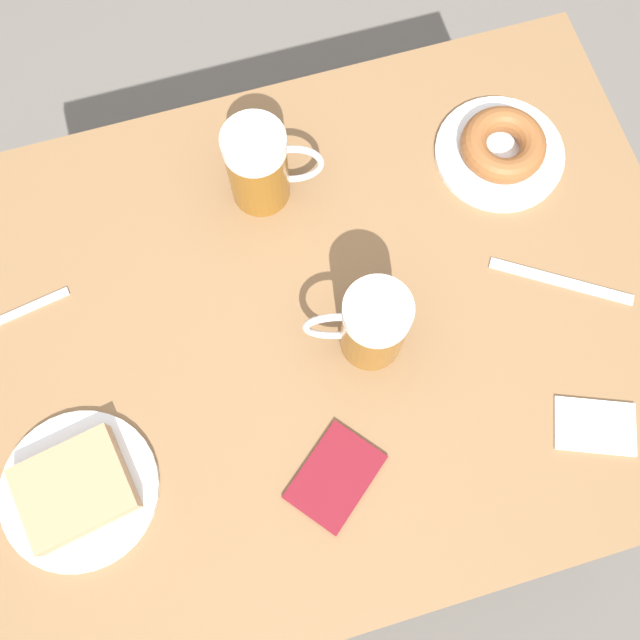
{
  "coord_description": "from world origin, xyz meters",
  "views": [
    {
      "loc": [
        -0.29,
        0.09,
        1.7
      ],
      "look_at": [
        0.0,
        0.0,
        0.73
      ],
      "focal_mm": 40.0,
      "sensor_mm": 36.0,
      "label": 1
    }
  ],
  "objects_px": {
    "napkin_folded": "(595,426)",
    "knife": "(561,281)",
    "beer_mug_left": "(372,326)",
    "plate_with_cake": "(77,489)",
    "fork": "(12,315)",
    "plate_with_donut": "(502,148)",
    "beer_mug_center": "(260,166)",
    "passport_near_edge": "(335,477)"
  },
  "relations": [
    {
      "from": "beer_mug_left",
      "to": "knife",
      "type": "bearing_deg",
      "value": -88.71
    },
    {
      "from": "plate_with_donut",
      "to": "passport_near_edge",
      "type": "relative_size",
      "value": 1.31
    },
    {
      "from": "plate_with_donut",
      "to": "beer_mug_left",
      "type": "xyz_separation_m",
      "value": [
        -0.23,
        0.29,
        0.05
      ]
    },
    {
      "from": "beer_mug_left",
      "to": "napkin_folded",
      "type": "relative_size",
      "value": 1.15
    },
    {
      "from": "beer_mug_center",
      "to": "passport_near_edge",
      "type": "bearing_deg",
      "value": 177.66
    },
    {
      "from": "plate_with_cake",
      "to": "napkin_folded",
      "type": "xyz_separation_m",
      "value": [
        -0.11,
        -0.7,
        -0.01
      ]
    },
    {
      "from": "passport_near_edge",
      "to": "beer_mug_left",
      "type": "bearing_deg",
      "value": -30.44
    },
    {
      "from": "napkin_folded",
      "to": "knife",
      "type": "height_order",
      "value": "napkin_folded"
    },
    {
      "from": "fork",
      "to": "knife",
      "type": "height_order",
      "value": "same"
    },
    {
      "from": "beer_mug_left",
      "to": "knife",
      "type": "xyz_separation_m",
      "value": [
        0.01,
        -0.3,
        -0.07
      ]
    },
    {
      "from": "beer_mug_center",
      "to": "knife",
      "type": "relative_size",
      "value": 0.8
    },
    {
      "from": "beer_mug_center",
      "to": "napkin_folded",
      "type": "height_order",
      "value": "beer_mug_center"
    },
    {
      "from": "plate_with_donut",
      "to": "beer_mug_center",
      "type": "xyz_separation_m",
      "value": [
        0.04,
        0.37,
        0.05
      ]
    },
    {
      "from": "napkin_folded",
      "to": "passport_near_edge",
      "type": "distance_m",
      "value": 0.37
    },
    {
      "from": "plate_with_donut",
      "to": "knife",
      "type": "xyz_separation_m",
      "value": [
        -0.22,
        -0.01,
        -0.02
      ]
    },
    {
      "from": "beer_mug_center",
      "to": "fork",
      "type": "xyz_separation_m",
      "value": [
        -0.09,
        0.4,
        -0.07
      ]
    },
    {
      "from": "fork",
      "to": "plate_with_donut",
      "type": "bearing_deg",
      "value": -86.29
    },
    {
      "from": "plate_with_donut",
      "to": "beer_mug_center",
      "type": "height_order",
      "value": "beer_mug_center"
    },
    {
      "from": "napkin_folded",
      "to": "knife",
      "type": "xyz_separation_m",
      "value": [
        0.21,
        -0.04,
        -0.0
      ]
    },
    {
      "from": "napkin_folded",
      "to": "knife",
      "type": "bearing_deg",
      "value": -9.59
    },
    {
      "from": "fork",
      "to": "passport_near_edge",
      "type": "bearing_deg",
      "value": -132.49
    },
    {
      "from": "beer_mug_center",
      "to": "plate_with_cake",
      "type": "bearing_deg",
      "value": 135.97
    },
    {
      "from": "plate_with_cake",
      "to": "beer_mug_center",
      "type": "bearing_deg",
      "value": -44.03
    },
    {
      "from": "fork",
      "to": "knife",
      "type": "xyz_separation_m",
      "value": [
        -0.17,
        -0.78,
        -0.0
      ]
    },
    {
      "from": "plate_with_cake",
      "to": "beer_mug_left",
      "type": "bearing_deg",
      "value": -78.18
    },
    {
      "from": "napkin_folded",
      "to": "passport_near_edge",
      "type": "relative_size",
      "value": 0.85
    },
    {
      "from": "fork",
      "to": "passport_near_edge",
      "type": "relative_size",
      "value": 1.12
    },
    {
      "from": "beer_mug_center",
      "to": "fork",
      "type": "height_order",
      "value": "beer_mug_center"
    },
    {
      "from": "beer_mug_left",
      "to": "knife",
      "type": "relative_size",
      "value": 0.8
    },
    {
      "from": "knife",
      "to": "passport_near_edge",
      "type": "distance_m",
      "value": 0.44
    },
    {
      "from": "plate_with_cake",
      "to": "beer_mug_left",
      "type": "relative_size",
      "value": 1.43
    },
    {
      "from": "knife",
      "to": "beer_mug_left",
      "type": "bearing_deg",
      "value": 91.29
    },
    {
      "from": "plate_with_donut",
      "to": "beer_mug_left",
      "type": "distance_m",
      "value": 0.37
    },
    {
      "from": "plate_with_cake",
      "to": "napkin_folded",
      "type": "relative_size",
      "value": 1.64
    },
    {
      "from": "plate_with_cake",
      "to": "beer_mug_center",
      "type": "relative_size",
      "value": 1.43
    },
    {
      "from": "plate_with_donut",
      "to": "beer_mug_center",
      "type": "relative_size",
      "value": 1.34
    },
    {
      "from": "passport_near_edge",
      "to": "plate_with_cake",
      "type": "bearing_deg",
      "value": 76.6
    },
    {
      "from": "knife",
      "to": "passport_near_edge",
      "type": "height_order",
      "value": "passport_near_edge"
    },
    {
      "from": "plate_with_cake",
      "to": "knife",
      "type": "height_order",
      "value": "plate_with_cake"
    },
    {
      "from": "napkin_folded",
      "to": "knife",
      "type": "distance_m",
      "value": 0.21
    },
    {
      "from": "beer_mug_center",
      "to": "fork",
      "type": "bearing_deg",
      "value": 103.0
    },
    {
      "from": "fork",
      "to": "knife",
      "type": "relative_size",
      "value": 0.91
    }
  ]
}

